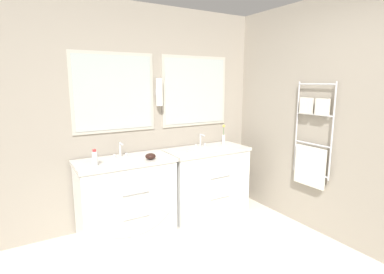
# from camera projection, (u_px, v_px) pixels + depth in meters

# --- Properties ---
(wall_back) EXTENTS (4.91, 0.16, 2.60)m
(wall_back) POSITION_uv_depth(u_px,v_px,m) (135.00, 115.00, 3.60)
(wall_back) COLOR #9E9384
(wall_back) RESTS_ON ground_plane
(wall_right) EXTENTS (0.13, 4.32, 2.60)m
(wall_right) POSITION_uv_depth(u_px,v_px,m) (314.00, 118.00, 3.39)
(wall_right) COLOR #9E9384
(wall_right) RESTS_ON ground_plane
(vanity_left) EXTENTS (1.06, 0.59, 0.87)m
(vanity_left) POSITION_uv_depth(u_px,v_px,m) (127.00, 197.00, 3.34)
(vanity_left) COLOR white
(vanity_left) RESTS_ON ground_plane
(vanity_right) EXTENTS (1.06, 0.59, 0.87)m
(vanity_right) POSITION_uv_depth(u_px,v_px,m) (207.00, 181.00, 3.88)
(vanity_right) COLOR white
(vanity_right) RESTS_ON ground_plane
(faucet_left) EXTENTS (0.17, 0.11, 0.17)m
(faucet_left) POSITION_uv_depth(u_px,v_px,m) (121.00, 150.00, 3.38)
(faucet_left) COLOR silver
(faucet_left) RESTS_ON vanity_left
(faucet_right) EXTENTS (0.17, 0.11, 0.17)m
(faucet_right) POSITION_uv_depth(u_px,v_px,m) (201.00, 141.00, 3.92)
(faucet_right) COLOR silver
(faucet_right) RESTS_ON vanity_right
(toiletry_bottle) EXTENTS (0.05, 0.05, 0.17)m
(toiletry_bottle) POSITION_uv_depth(u_px,v_px,m) (95.00, 158.00, 3.03)
(toiletry_bottle) COLOR silver
(toiletry_bottle) RESTS_ON vanity_left
(amenity_bowl) EXTENTS (0.12, 0.12, 0.07)m
(amenity_bowl) POSITION_uv_depth(u_px,v_px,m) (151.00, 156.00, 3.28)
(amenity_bowl) COLOR black
(amenity_bowl) RESTS_ON vanity_left
(flower_vase) EXTENTS (0.04, 0.04, 0.28)m
(flower_vase) POSITION_uv_depth(u_px,v_px,m) (224.00, 137.00, 4.03)
(flower_vase) COLOR silver
(flower_vase) RESTS_ON vanity_right
(soap_dish) EXTENTS (0.09, 0.07, 0.04)m
(soap_dish) POSITION_uv_depth(u_px,v_px,m) (192.00, 151.00, 3.59)
(soap_dish) COLOR white
(soap_dish) RESTS_ON vanity_right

